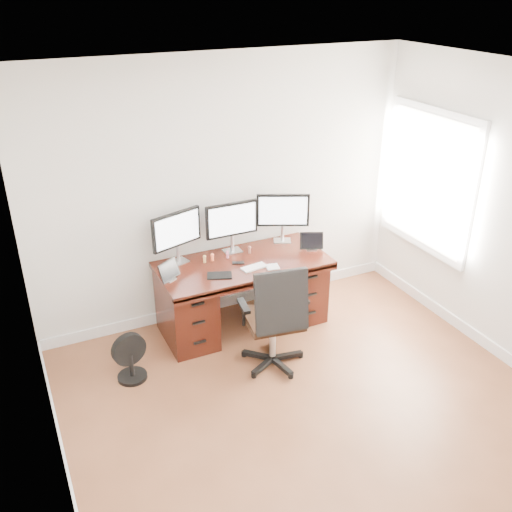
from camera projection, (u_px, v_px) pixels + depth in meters
name	position (u px, v px, depth m)	size (l,w,h in m)	color
ground	(337.00, 439.00, 4.53)	(4.50, 4.50, 0.00)	brown
back_wall	(224.00, 191.00, 5.75)	(4.00, 0.10, 2.70)	white
desk	(242.00, 291.00, 5.83)	(1.70, 0.80, 0.75)	#38120B
office_chair	(274.00, 334.00, 5.22)	(0.65, 0.65, 1.08)	black
floor_fan	(130.00, 358.00, 5.11)	(0.32, 0.27, 0.46)	black
monitor_left	(177.00, 231.00, 5.50)	(0.53, 0.21, 0.53)	silver
monitor_center	(232.00, 221.00, 5.72)	(0.55, 0.14, 0.53)	silver
monitor_right	(283.00, 212.00, 5.94)	(0.51, 0.26, 0.53)	silver
tablet_left	(169.00, 272.00, 5.28)	(0.24, 0.19, 0.19)	silver
tablet_right	(312.00, 242.00, 5.86)	(0.25, 0.16, 0.19)	silver
keyboard	(254.00, 267.00, 5.53)	(0.25, 0.11, 0.01)	white
trackpad	(273.00, 267.00, 5.54)	(0.12, 0.12, 0.01)	silver
drawing_tablet	(220.00, 275.00, 5.39)	(0.23, 0.15, 0.01)	black
phone	(238.00, 263.00, 5.62)	(0.12, 0.06, 0.01)	black
figurine_yellow	(205.00, 258.00, 5.62)	(0.03, 0.03, 0.08)	tan
figurine_orange	(212.00, 257.00, 5.65)	(0.03, 0.03, 0.08)	#F86B3B
figurine_pink	(227.00, 254.00, 5.71)	(0.03, 0.03, 0.08)	pink
figurine_brown	(250.00, 249.00, 5.81)	(0.03, 0.03, 0.08)	#915546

